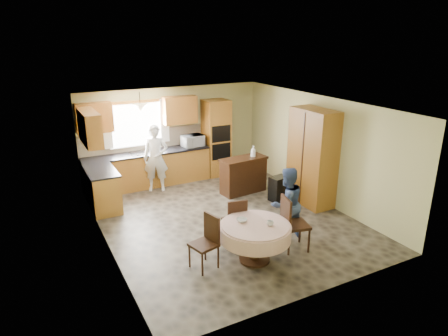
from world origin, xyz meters
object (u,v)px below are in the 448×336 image
object	(u,v)px
chair_left	(207,239)
sideboard	(243,176)
chair_right	(291,221)
person_dining	(286,204)
dining_table	(255,232)
cupboard	(312,157)
person_sink	(156,158)
chair_back	(236,219)
oven_tower	(216,138)

from	to	relation	value
chair_left	sideboard	bearing A→B (deg)	125.30
chair_right	person_dining	bearing A→B (deg)	-9.92
dining_table	cupboard	bearing A→B (deg)	32.20
person_sink	dining_table	bearing A→B (deg)	-62.77
chair_left	chair_right	distance (m)	1.62
cupboard	person_sink	distance (m)	3.85
sideboard	chair_left	distance (m)	3.48
chair_left	chair_back	size ratio (longest dim) A/B	1.02
chair_back	person_sink	world-z (taller)	person_sink
person_sink	sideboard	bearing A→B (deg)	-10.60
sideboard	chair_right	bearing A→B (deg)	-107.87
dining_table	oven_tower	bearing A→B (deg)	71.77
chair_right	chair_left	bearing A→B (deg)	96.51
person_sink	person_dining	world-z (taller)	person_sink
sideboard	dining_table	size ratio (longest dim) A/B	0.95
cupboard	dining_table	size ratio (longest dim) A/B	1.79
cupboard	person_dining	size ratio (longest dim) A/B	1.54
chair_left	person_dining	distance (m)	1.81
dining_table	chair_right	xyz separation A→B (m)	(0.79, 0.03, 0.03)
oven_tower	sideboard	distance (m)	1.67
oven_tower	chair_back	size ratio (longest dim) A/B	2.29
person_dining	oven_tower	bearing A→B (deg)	-102.79
sideboard	chair_back	world-z (taller)	chair_back
dining_table	chair_back	world-z (taller)	chair_back
oven_tower	chair_right	bearing A→B (deg)	-98.57
oven_tower	dining_table	distance (m)	4.68
cupboard	chair_right	world-z (taller)	cupboard
chair_back	person_dining	xyz separation A→B (m)	(0.97, -0.26, 0.22)
person_dining	person_sink	bearing A→B (deg)	-74.48
oven_tower	chair_left	world-z (taller)	oven_tower
chair_left	chair_right	xyz separation A→B (m)	(1.61, -0.20, 0.06)
chair_back	person_sink	size ratio (longest dim) A/B	0.54
person_sink	chair_left	bearing A→B (deg)	-74.65
sideboard	cupboard	bearing A→B (deg)	-54.88
chair_back	person_sink	distance (m)	3.39
oven_tower	sideboard	xyz separation A→B (m)	(-0.02, -1.55, -0.63)
cupboard	chair_right	distance (m)	2.40
sideboard	person_sink	size ratio (longest dim) A/B	0.70
cupboard	chair_left	distance (m)	3.66
cupboard	person_dining	distance (m)	1.98
oven_tower	chair_left	size ratio (longest dim) A/B	2.25
oven_tower	person_sink	xyz separation A→B (m)	(-1.90, -0.39, -0.21)
sideboard	person_sink	xyz separation A→B (m)	(-1.88, 1.16, 0.43)
sideboard	cupboard	distance (m)	1.82
oven_tower	chair_left	distance (m)	4.81
chair_left	chair_back	bearing A→B (deg)	105.41
sideboard	chair_back	distance (m)	2.62
cupboard	chair_left	world-z (taller)	cupboard
cupboard	chair_left	bearing A→B (deg)	-157.76
chair_left	dining_table	bearing A→B (deg)	60.37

